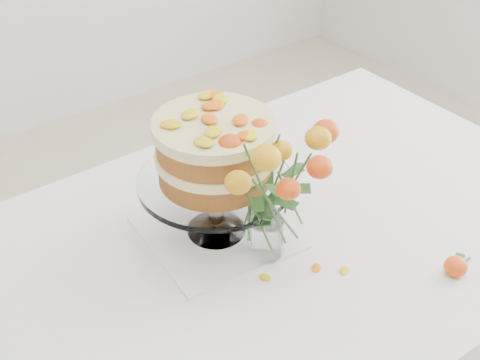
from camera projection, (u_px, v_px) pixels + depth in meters
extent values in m
cube|color=#A57B60|center=(280.00, 238.00, 1.47)|extent=(1.40, 0.90, 0.04)
cylinder|color=#A57B60|center=(349.00, 194.00, 2.23)|extent=(0.06, 0.06, 0.71)
cube|color=white|center=(280.00, 230.00, 1.46)|extent=(1.42, 0.92, 0.01)
cube|color=white|center=(171.00, 172.00, 1.82)|extent=(1.42, 0.01, 0.20)
cube|color=white|center=(475.00, 161.00, 1.86)|extent=(0.01, 0.92, 0.20)
cube|color=white|center=(216.00, 232.00, 1.44)|extent=(0.32, 0.32, 0.01)
cylinder|color=white|center=(216.00, 203.00, 1.39)|extent=(0.03, 0.03, 0.10)
cylinder|color=white|center=(215.00, 181.00, 1.36)|extent=(0.32, 0.32, 0.01)
cylinder|color=brown|center=(215.00, 169.00, 1.34)|extent=(0.27, 0.27, 0.05)
cylinder|color=beige|center=(214.00, 155.00, 1.32)|extent=(0.28, 0.28, 0.02)
cylinder|color=brown|center=(214.00, 141.00, 1.30)|extent=(0.27, 0.27, 0.05)
cylinder|color=beige|center=(214.00, 126.00, 1.28)|extent=(0.28, 0.28, 0.02)
cylinder|color=white|center=(264.00, 254.00, 1.38)|extent=(0.06, 0.06, 0.01)
cylinder|color=white|center=(265.00, 237.00, 1.36)|extent=(0.07, 0.07, 0.08)
ellipsoid|color=#D5420A|center=(456.00, 267.00, 1.33)|extent=(0.05, 0.05, 0.04)
cylinder|color=#325E25|center=(463.00, 265.00, 1.36)|extent=(0.06, 0.01, 0.00)
ellipsoid|color=yellow|center=(265.00, 277.00, 1.33)|extent=(0.03, 0.02, 0.00)
ellipsoid|color=yellow|center=(316.00, 268.00, 1.35)|extent=(0.03, 0.02, 0.00)
ellipsoid|color=yellow|center=(344.00, 271.00, 1.35)|extent=(0.03, 0.02, 0.00)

